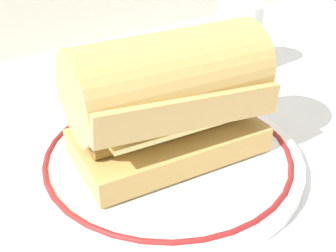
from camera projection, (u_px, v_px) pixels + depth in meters
ground_plane at (158, 182)px, 0.42m from camera, size 1.50×1.50×0.00m
plate at (168, 156)px, 0.44m from camera, size 0.28×0.28×0.01m
sausage_sandwich at (168, 96)px, 0.41m from camera, size 0.20×0.13×0.13m
drinking_glass at (239, 42)px, 0.64m from camera, size 0.07×0.07×0.10m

